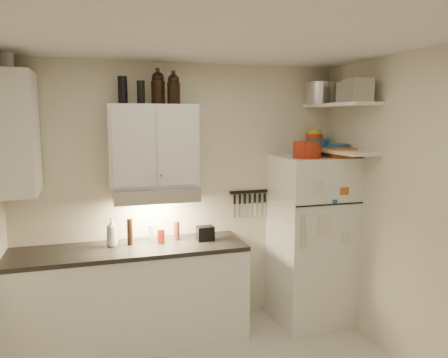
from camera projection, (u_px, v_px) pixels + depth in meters
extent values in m
cube|color=white|center=(228.00, 32.00, 2.72)|extent=(3.20, 3.00, 0.02)
cube|color=beige|center=(182.00, 197.00, 4.33)|extent=(3.20, 0.02, 2.60)
cube|color=beige|center=(426.00, 219.00, 3.37)|extent=(0.02, 3.00, 2.60)
cube|color=white|center=(131.00, 298.00, 4.00)|extent=(2.10, 0.60, 0.88)
cube|color=black|center=(130.00, 249.00, 3.94)|extent=(2.10, 0.62, 0.04)
cube|color=white|center=(153.00, 146.00, 4.01)|extent=(0.80, 0.33, 0.75)
cube|color=white|center=(15.00, 134.00, 3.53)|extent=(0.33, 0.55, 1.00)
cube|color=silver|center=(155.00, 193.00, 4.01)|extent=(0.76, 0.46, 0.12)
cube|color=white|center=(311.00, 240.00, 4.42)|extent=(0.70, 0.68, 1.70)
cube|color=white|center=(340.00, 105.00, 4.17)|extent=(0.30, 0.95, 0.03)
cube|color=white|center=(339.00, 151.00, 4.23)|extent=(0.30, 0.95, 0.03)
cube|color=black|center=(249.00, 192.00, 4.51)|extent=(0.42, 0.02, 0.03)
cylinder|color=maroon|center=(307.00, 150.00, 4.12)|extent=(0.34, 0.34, 0.16)
cube|color=#C35918|center=(341.00, 152.00, 4.21)|extent=(0.27, 0.31, 0.09)
cylinder|color=silver|center=(317.00, 151.00, 4.30)|extent=(0.08, 0.08, 0.10)
cylinder|color=silver|center=(320.00, 93.00, 4.41)|extent=(0.39, 0.39, 0.22)
cube|color=#AAAAAD|center=(350.00, 92.00, 4.02)|extent=(0.20, 0.18, 0.19)
cube|color=#AAAAAD|center=(358.00, 90.00, 3.82)|extent=(0.22, 0.22, 0.20)
cylinder|color=#19578E|center=(319.00, 143.00, 4.51)|extent=(0.21, 0.21, 0.09)
cylinder|color=#C13712|center=(314.00, 136.00, 4.54)|extent=(0.17, 0.17, 0.05)
cylinder|color=gold|center=(315.00, 132.00, 4.53)|extent=(0.13, 0.13, 0.04)
cylinder|color=#19578E|center=(338.00, 146.00, 4.28)|extent=(0.26, 0.26, 0.05)
cylinder|color=black|center=(141.00, 92.00, 3.84)|extent=(0.09, 0.09, 0.20)
cylinder|color=black|center=(123.00, 90.00, 3.89)|extent=(0.10, 0.10, 0.24)
cylinder|color=silver|center=(5.00, 60.00, 3.50)|extent=(0.15, 0.15, 0.17)
imported|color=white|center=(112.00, 230.00, 3.94)|extent=(0.13, 0.13, 0.30)
cylinder|color=brown|center=(177.00, 231.00, 4.16)|extent=(0.06, 0.06, 0.18)
cylinder|color=#3E5816|center=(131.00, 233.00, 4.00)|extent=(0.05, 0.05, 0.23)
cylinder|color=black|center=(130.00, 232.00, 3.99)|extent=(0.06, 0.06, 0.25)
cylinder|color=silver|center=(152.00, 233.00, 4.12)|extent=(0.06, 0.06, 0.17)
cylinder|color=maroon|center=(161.00, 236.00, 4.05)|extent=(0.08, 0.08, 0.14)
cube|color=black|center=(205.00, 233.00, 4.15)|extent=(0.16, 0.12, 0.14)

